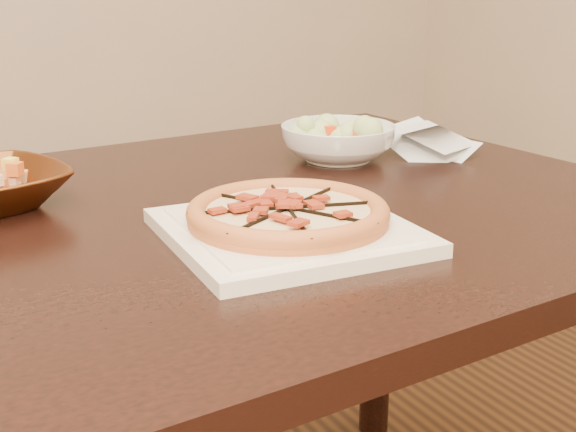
% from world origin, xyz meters
% --- Properties ---
extents(dining_table, '(1.55, 1.06, 0.75)m').
position_xyz_m(dining_table, '(-0.02, 0.03, 0.66)').
color(dining_table, black).
rests_on(dining_table, floor).
extents(plate, '(0.31, 0.31, 0.02)m').
position_xyz_m(plate, '(0.09, -0.13, 0.76)').
color(plate, white).
rests_on(plate, dining_table).
extents(pizza, '(0.25, 0.25, 0.03)m').
position_xyz_m(pizza, '(0.09, -0.13, 0.78)').
color(pizza, orange).
rests_on(pizza, plate).
extents(salad_bowl, '(0.26, 0.26, 0.06)m').
position_xyz_m(salad_bowl, '(0.38, 0.20, 0.78)').
color(salad_bowl, white).
rests_on(salad_bowl, dining_table).
extents(salad, '(0.11, 0.11, 0.04)m').
position_xyz_m(salad, '(0.38, 0.20, 0.83)').
color(salad, '#B4C685').
rests_on(salad, salad_bowl).
extents(cling_film, '(0.20, 0.18, 0.05)m').
position_xyz_m(cling_film, '(0.55, 0.16, 0.78)').
color(cling_film, white).
rests_on(cling_film, dining_table).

